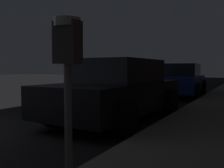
% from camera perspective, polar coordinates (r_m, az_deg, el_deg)
% --- Properties ---
extents(parking_meter, '(0.19, 0.19, 1.41)m').
position_cam_1_polar(parking_meter, '(1.82, -10.00, 3.80)').
color(parking_meter, '#59595B').
rests_on(parking_meter, sidewalk).
extents(car_black, '(2.12, 4.18, 1.43)m').
position_cam_1_polar(car_black, '(5.98, 1.27, -1.31)').
color(car_black, black).
rests_on(car_black, ground).
extents(car_blue, '(2.25, 4.18, 1.43)m').
position_cam_1_polar(car_blue, '(11.51, 14.82, 0.86)').
color(car_blue, navy).
rests_on(car_blue, ground).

